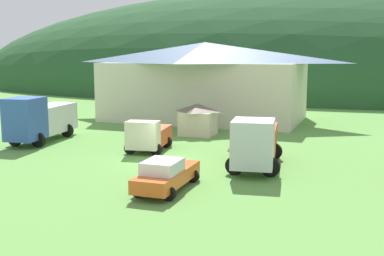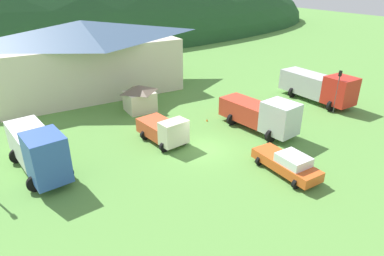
{
  "view_description": "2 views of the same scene",
  "coord_description": "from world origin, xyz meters",
  "px_view_note": "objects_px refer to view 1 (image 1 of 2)",
  "views": [
    {
      "loc": [
        12.35,
        -27.4,
        6.84
      ],
      "look_at": [
        0.63,
        4.07,
        1.62
      ],
      "focal_mm": 44.4,
      "sensor_mm": 36.0,
      "label": 1
    },
    {
      "loc": [
        -12.99,
        -19.79,
        12.78
      ],
      "look_at": [
        -1.22,
        -0.08,
        2.18
      ],
      "focal_mm": 31.35,
      "sensor_mm": 36.0,
      "label": 2
    }
  ],
  "objects_px": {
    "play_shed_cream": "(198,119)",
    "light_truck_cream": "(148,135)",
    "traffic_cone_near_pickup": "(229,151)",
    "tow_truck_silver": "(256,142)",
    "box_truck_blue": "(40,118)",
    "service_pickup_orange": "(166,174)",
    "depot_building": "(205,80)"
  },
  "relations": [
    {
      "from": "depot_building",
      "to": "service_pickup_orange",
      "type": "distance_m",
      "value": 26.85
    },
    {
      "from": "box_truck_blue",
      "to": "service_pickup_orange",
      "type": "bearing_deg",
      "value": 50.8
    },
    {
      "from": "box_truck_blue",
      "to": "tow_truck_silver",
      "type": "distance_m",
      "value": 18.03
    },
    {
      "from": "tow_truck_silver",
      "to": "service_pickup_orange",
      "type": "xyz_separation_m",
      "value": [
        -3.16,
        -6.28,
        -0.81
      ]
    },
    {
      "from": "service_pickup_orange",
      "to": "traffic_cone_near_pickup",
      "type": "relative_size",
      "value": 10.03
    },
    {
      "from": "box_truck_blue",
      "to": "service_pickup_orange",
      "type": "relative_size",
      "value": 1.54
    },
    {
      "from": "service_pickup_orange",
      "to": "traffic_cone_near_pickup",
      "type": "bearing_deg",
      "value": 177.53
    },
    {
      "from": "service_pickup_orange",
      "to": "depot_building",
      "type": "bearing_deg",
      "value": -166.32
    },
    {
      "from": "depot_building",
      "to": "light_truck_cream",
      "type": "relative_size",
      "value": 4.36
    },
    {
      "from": "traffic_cone_near_pickup",
      "to": "service_pickup_orange",
      "type": "bearing_deg",
      "value": -91.39
    },
    {
      "from": "tow_truck_silver",
      "to": "service_pickup_orange",
      "type": "distance_m",
      "value": 7.07
    },
    {
      "from": "tow_truck_silver",
      "to": "light_truck_cream",
      "type": "bearing_deg",
      "value": -114.8
    },
    {
      "from": "light_truck_cream",
      "to": "tow_truck_silver",
      "type": "bearing_deg",
      "value": 64.7
    },
    {
      "from": "traffic_cone_near_pickup",
      "to": "light_truck_cream",
      "type": "bearing_deg",
      "value": -161.48
    },
    {
      "from": "play_shed_cream",
      "to": "tow_truck_silver",
      "type": "bearing_deg",
      "value": -54.0
    },
    {
      "from": "box_truck_blue",
      "to": "service_pickup_orange",
      "type": "xyz_separation_m",
      "value": [
        14.68,
        -8.93,
        -1.04
      ]
    },
    {
      "from": "play_shed_cream",
      "to": "light_truck_cream",
      "type": "bearing_deg",
      "value": -97.86
    },
    {
      "from": "play_shed_cream",
      "to": "service_pickup_orange",
      "type": "height_order",
      "value": "play_shed_cream"
    },
    {
      "from": "light_truck_cream",
      "to": "traffic_cone_near_pickup",
      "type": "height_order",
      "value": "light_truck_cream"
    },
    {
      "from": "tow_truck_silver",
      "to": "traffic_cone_near_pickup",
      "type": "distance_m",
      "value": 5.41
    },
    {
      "from": "depot_building",
      "to": "service_pickup_orange",
      "type": "bearing_deg",
      "value": -75.23
    },
    {
      "from": "light_truck_cream",
      "to": "service_pickup_orange",
      "type": "height_order",
      "value": "light_truck_cream"
    },
    {
      "from": "play_shed_cream",
      "to": "box_truck_blue",
      "type": "height_order",
      "value": "box_truck_blue"
    },
    {
      "from": "depot_building",
      "to": "traffic_cone_near_pickup",
      "type": "distance_m",
      "value": 17.28
    },
    {
      "from": "tow_truck_silver",
      "to": "depot_building",
      "type": "bearing_deg",
      "value": -161.37
    },
    {
      "from": "depot_building",
      "to": "light_truck_cream",
      "type": "xyz_separation_m",
      "value": [
        1.62,
        -17.04,
        -3.03
      ]
    },
    {
      "from": "depot_building",
      "to": "light_truck_cream",
      "type": "height_order",
      "value": "depot_building"
    },
    {
      "from": "depot_building",
      "to": "box_truck_blue",
      "type": "height_order",
      "value": "depot_building"
    },
    {
      "from": "box_truck_blue",
      "to": "tow_truck_silver",
      "type": "xyz_separation_m",
      "value": [
        17.83,
        -2.65,
        -0.23
      ]
    },
    {
      "from": "play_shed_cream",
      "to": "light_truck_cream",
      "type": "distance_m",
      "value": 7.65
    },
    {
      "from": "box_truck_blue",
      "to": "traffic_cone_near_pickup",
      "type": "distance_m",
      "value": 15.14
    },
    {
      "from": "depot_building",
      "to": "service_pickup_orange",
      "type": "xyz_separation_m",
      "value": [
        6.79,
        -25.76,
        -3.34
      ]
    }
  ]
}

